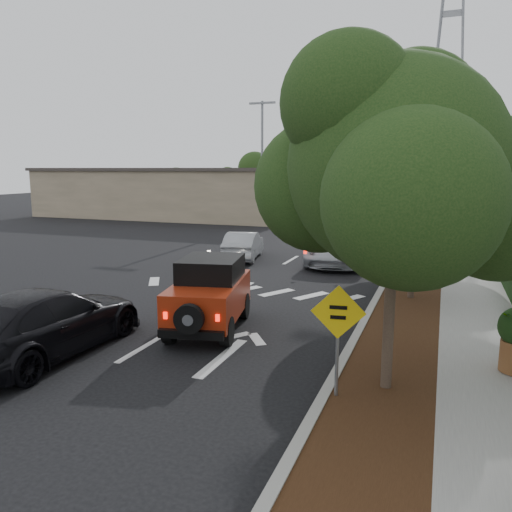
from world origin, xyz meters
The scene contains 18 objects.
ground centered at (0.00, 0.00, 0.00)m, with size 120.00×120.00×0.00m, color black.
curb centered at (4.60, 12.00, 0.07)m, with size 0.20×70.00×0.15m, color #9E9B93.
planting_strip centered at (5.60, 12.00, 0.06)m, with size 1.80×70.00×0.12m, color black.
sidewalk centered at (7.50, 12.00, 0.06)m, with size 2.00×70.00×0.12m, color gray.
hedge centered at (8.90, 12.00, 0.40)m, with size 0.80×70.00×0.80m, color black.
commercial_building centered at (-16.00, 30.00, 2.00)m, with size 22.00×12.00×4.00m, color gray.
transmission_tower centered at (6.00, 48.00, 0.00)m, with size 7.00×4.00×28.00m, color slate, non-canonical shape.
street_tree_near centered at (5.60, -0.50, 0.00)m, with size 3.80×3.80×5.92m, color black, non-canonical shape.
street_tree_mid centered at (5.60, 6.50, 0.00)m, with size 3.20×3.20×5.32m, color black, non-canonical shape.
street_tree_far centered at (5.60, 13.00, 0.00)m, with size 3.40×3.40×5.62m, color black, non-canonical shape.
light_pole_a centered at (-6.50, 26.00, 0.00)m, with size 2.00×0.22×9.00m, color slate, non-canonical shape.
light_pole_b centered at (-7.50, 38.00, 0.00)m, with size 2.00×0.22×9.00m, color slate, non-canonical shape.
red_jeep centered at (0.84, 1.86, 0.95)m, with size 2.25×3.79×1.86m.
silver_suv_ahead centered at (2.15, 12.03, 0.76)m, with size 2.52×5.46×1.52m, color #B0B3B9.
black_suv_oncoming centered at (-1.81, -1.18, 0.76)m, with size 2.13×5.23×1.52m, color black.
silver_sedan_oncoming centered at (-2.15, 11.52, 0.64)m, with size 1.35×3.87×1.28m, color #9FA2A7.
parked_suv centered at (-7.56, 26.08, 0.77)m, with size 1.81×4.51×1.54m, color #9C9DA3.
speed_hump_sign centered at (4.80, -1.21, 1.42)m, with size 0.96×0.14×2.05m.
Camera 1 is at (6.42, -9.58, 4.16)m, focal length 35.00 mm.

